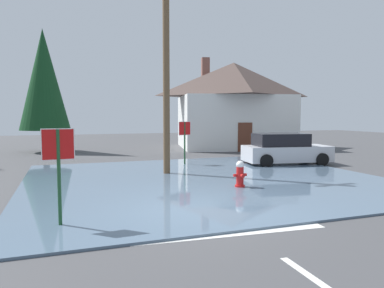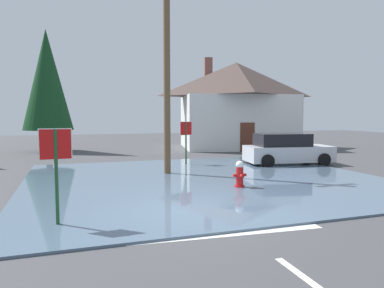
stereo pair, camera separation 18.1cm
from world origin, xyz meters
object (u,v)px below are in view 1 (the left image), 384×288
object	(u,v)px
fire_hydrant	(240,175)
stop_sign_far	(185,134)
stop_sign_near	(58,157)
utility_pole	(166,73)
house	(233,104)
parked_car	(285,150)
pine_tree_mid_left	(44,80)

from	to	relation	value
fire_hydrant	stop_sign_far	size ratio (longest dim) A/B	0.44
stop_sign_far	stop_sign_near	bearing A→B (deg)	-124.10
utility_pole	house	bearing A→B (deg)	52.07
fire_hydrant	utility_pole	world-z (taller)	utility_pole
fire_hydrant	house	size ratio (longest dim) A/B	0.10
utility_pole	parked_car	world-z (taller)	utility_pole
fire_hydrant	utility_pole	size ratio (longest dim) A/B	0.12
stop_sign_near	pine_tree_mid_left	bearing A→B (deg)	93.35
stop_sign_near	house	xyz separation A→B (m)	(12.53, 16.83, 1.81)
stop_sign_near	parked_car	distance (m)	12.91
stop_sign_near	utility_pole	size ratio (longest dim) A/B	0.27
utility_pole	parked_car	xyz separation A→B (m)	(6.53, 1.04, -3.50)
stop_sign_near	stop_sign_far	world-z (taller)	stop_sign_near
stop_sign_far	parked_car	distance (m)	5.17
parked_car	pine_tree_mid_left	size ratio (longest dim) A/B	0.54
stop_sign_near	fire_hydrant	bearing A→B (deg)	23.38
stop_sign_near	fire_hydrant	size ratio (longest dim) A/B	2.32
fire_hydrant	stop_sign_far	distance (m)	6.18
stop_sign_near	pine_tree_mid_left	xyz separation A→B (m)	(-1.06, 18.09, 3.31)
utility_pole	house	xyz separation A→B (m)	(8.35, 10.71, -0.87)
utility_pole	house	world-z (taller)	utility_pole
house	pine_tree_mid_left	size ratio (longest dim) A/B	1.20
fire_hydrant	stop_sign_far	xyz separation A→B (m)	(0.03, 6.08, 1.08)
stop_sign_far	parked_car	xyz separation A→B (m)	(4.91, -1.43, -0.79)
fire_hydrant	house	bearing A→B (deg)	64.76
stop_sign_near	parked_car	world-z (taller)	stop_sign_near
house	pine_tree_mid_left	bearing A→B (deg)	174.73
pine_tree_mid_left	parked_car	bearing A→B (deg)	-42.88
fire_hydrant	parked_car	world-z (taller)	parked_car
pine_tree_mid_left	fire_hydrant	bearing A→B (deg)	-66.32
fire_hydrant	pine_tree_mid_left	distance (m)	17.58
house	parked_car	bearing A→B (deg)	-100.66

